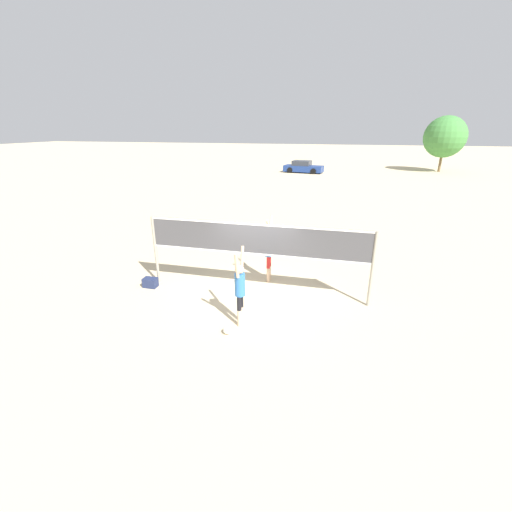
{
  "coord_description": "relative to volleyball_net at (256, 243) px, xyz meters",
  "views": [
    {
      "loc": [
        2.41,
        -9.75,
        5.11
      ],
      "look_at": [
        0.0,
        0.0,
        1.29
      ],
      "focal_mm": 24.0,
      "sensor_mm": 36.0,
      "label": 1
    }
  ],
  "objects": [
    {
      "name": "player_spiker",
      "position": [
        0.04,
        -1.93,
        -0.56
      ],
      "size": [
        0.28,
        0.71,
        2.18
      ],
      "rotation": [
        0.0,
        0.0,
        1.57
      ],
      "color": "beige",
      "rests_on": "ground_plane"
    },
    {
      "name": "volleyball_net",
      "position": [
        0.0,
        0.0,
        0.0
      ],
      "size": [
        7.11,
        0.09,
        2.35
      ],
      "color": "gray",
      "rests_on": "ground_plane"
    },
    {
      "name": "volleyball",
      "position": [
        -0.17,
        -2.48,
        -1.6
      ],
      "size": [
        0.21,
        0.21,
        0.21
      ],
      "color": "silver",
      "rests_on": "ground_plane"
    },
    {
      "name": "parked_car_near",
      "position": [
        -2.11,
        31.48,
        -1.09
      ],
      "size": [
        4.73,
        2.46,
        1.36
      ],
      "rotation": [
        0.0,
        0.0,
        -0.16
      ],
      "color": "navy",
      "rests_on": "ground_plane"
    },
    {
      "name": "tree_left_cluster",
      "position": [
        13.61,
        36.21,
        2.25
      ],
      "size": [
        4.68,
        4.68,
        6.3
      ],
      "color": "brown",
      "rests_on": "ground_plane"
    },
    {
      "name": "ground_plane",
      "position": [
        0.0,
        0.0,
        -1.71
      ],
      "size": [
        200.0,
        200.0,
        0.0
      ],
      "primitive_type": "plane",
      "color": "beige"
    },
    {
      "name": "gear_bag",
      "position": [
        -3.58,
        -0.43,
        -1.55
      ],
      "size": [
        0.46,
        0.3,
        0.32
      ],
      "color": "navy",
      "rests_on": "ground_plane"
    },
    {
      "name": "player_blocker",
      "position": [
        0.2,
        1.05,
        -0.49
      ],
      "size": [
        0.28,
        0.72,
        2.28
      ],
      "rotation": [
        0.0,
        0.0,
        -1.57
      ],
      "color": "beige",
      "rests_on": "ground_plane"
    }
  ]
}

